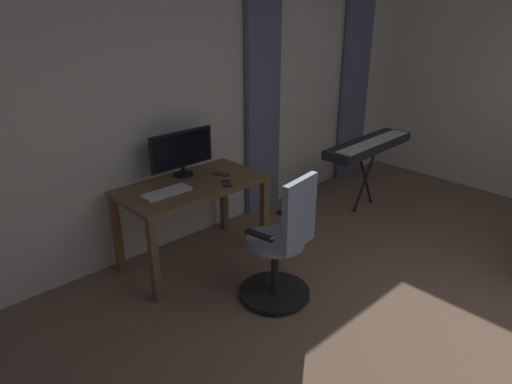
% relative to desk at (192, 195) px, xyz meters
% --- Properties ---
extents(back_room_partition, '(5.84, 0.10, 2.68)m').
position_rel_desk_xyz_m(back_room_partition, '(-0.69, -0.48, 0.70)').
color(back_room_partition, silver).
rests_on(back_room_partition, ground).
extents(curtain_left_panel, '(0.48, 0.06, 2.28)m').
position_rel_desk_xyz_m(curtain_left_panel, '(-2.80, -0.37, 0.51)').
color(curtain_left_panel, slate).
rests_on(curtain_left_panel, ground).
extents(curtain_right_panel, '(0.44, 0.06, 2.28)m').
position_rel_desk_xyz_m(curtain_right_panel, '(-1.20, -0.37, 0.51)').
color(curtain_right_panel, slate).
rests_on(curtain_right_panel, ground).
extents(desk, '(1.24, 0.66, 0.74)m').
position_rel_desk_xyz_m(desk, '(0.00, 0.00, 0.00)').
color(desk, brown).
rests_on(desk, ground).
extents(office_chair, '(0.56, 0.56, 1.04)m').
position_rel_desk_xyz_m(office_chair, '(-0.14, 0.94, -0.16)').
color(office_chair, black).
rests_on(office_chair, ground).
extents(computer_monitor, '(0.62, 0.18, 0.40)m').
position_rel_desk_xyz_m(computer_monitor, '(-0.07, -0.21, 0.33)').
color(computer_monitor, black).
rests_on(computer_monitor, desk).
extents(computer_keyboard, '(0.39, 0.15, 0.02)m').
position_rel_desk_xyz_m(computer_keyboard, '(0.27, 0.05, 0.12)').
color(computer_keyboard, silver).
rests_on(computer_keyboard, desk).
extents(cell_phone_by_monitor, '(0.11, 0.16, 0.01)m').
position_rel_desk_xyz_m(cell_phone_by_monitor, '(-0.32, 0.01, 0.11)').
color(cell_phone_by_monitor, '#232328').
rests_on(cell_phone_by_monitor, desk).
extents(cell_phone_face_up, '(0.14, 0.16, 0.01)m').
position_rel_desk_xyz_m(cell_phone_face_up, '(-0.20, 0.21, 0.11)').
color(cell_phone_face_up, black).
rests_on(cell_phone_face_up, desk).
extents(piano_keyboard, '(1.27, 0.37, 0.79)m').
position_rel_desk_xyz_m(piano_keyboard, '(-2.05, 0.38, 0.08)').
color(piano_keyboard, black).
rests_on(piano_keyboard, ground).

